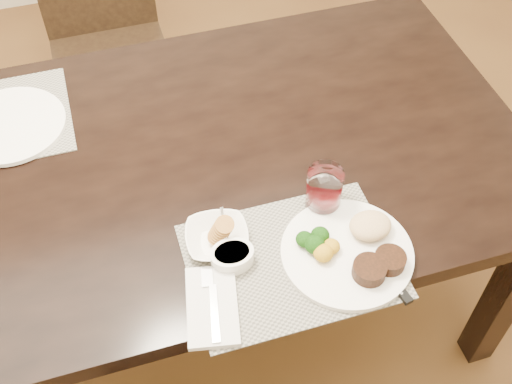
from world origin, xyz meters
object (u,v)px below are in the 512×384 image
object	(u,v)px
steak_knife	(391,276)
far_plate	(10,125)
cracker_bowl	(217,238)
wine_glass_near	(324,191)
chair_far	(105,32)
dinner_plate	(354,250)

from	to	relation	value
steak_knife	far_plate	world-z (taller)	far_plate
cracker_bowl	far_plate	size ratio (longest dim) A/B	0.55
wine_glass_near	chair_far	bearing A→B (deg)	108.18
chair_far	dinner_plate	size ratio (longest dim) A/B	3.02
wine_glass_near	far_plate	size ratio (longest dim) A/B	0.40
chair_far	steak_knife	xyz separation A→B (m)	(0.46, -1.42, 0.26)
chair_far	dinner_plate	bearing A→B (deg)	-73.14
cracker_bowl	wine_glass_near	size ratio (longest dim) A/B	1.39
chair_far	wine_glass_near	size ratio (longest dim) A/B	7.79
cracker_bowl	far_plate	xyz separation A→B (m)	(-0.43, 0.52, -0.01)
dinner_plate	steak_knife	bearing A→B (deg)	-51.04
steak_knife	cracker_bowl	xyz separation A→B (m)	(-0.34, 0.20, 0.01)
steak_knife	far_plate	distance (m)	1.06
cracker_bowl	far_plate	world-z (taller)	cracker_bowl
dinner_plate	far_plate	xyz separation A→B (m)	(-0.71, 0.64, -0.01)
cracker_bowl	chair_far	bearing A→B (deg)	95.66
chair_far	far_plate	world-z (taller)	chair_far
steak_knife	cracker_bowl	size ratio (longest dim) A/B	1.38
dinner_plate	far_plate	size ratio (longest dim) A/B	1.02
wine_glass_near	far_plate	xyz separation A→B (m)	(-0.70, 0.49, -0.05)
wine_glass_near	far_plate	world-z (taller)	wine_glass_near
chair_far	dinner_plate	distance (m)	1.42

